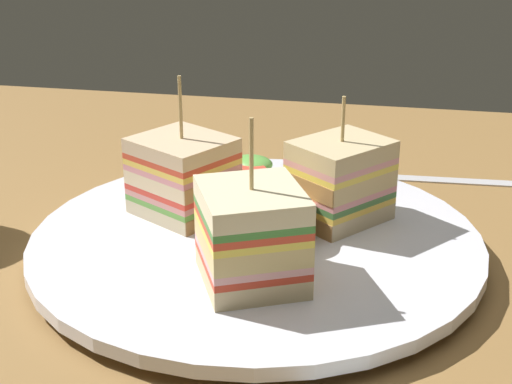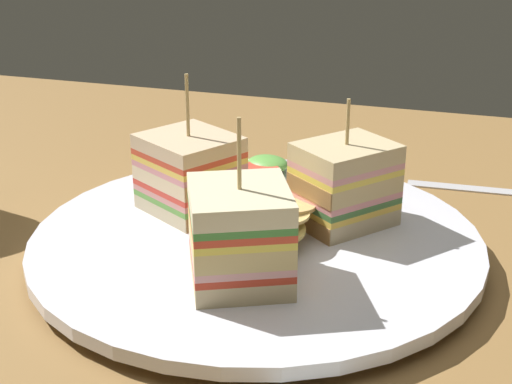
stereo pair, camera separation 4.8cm
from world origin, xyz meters
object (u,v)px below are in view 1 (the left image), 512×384
object	(u,v)px
sandwich_wedge_1	(184,176)
chip_pile	(269,214)
sandwich_wedge_0	(340,181)
plate	(256,243)
sandwich_wedge_2	(251,236)

from	to	relation	value
sandwich_wedge_1	chip_pile	world-z (taller)	sandwich_wedge_1
sandwich_wedge_0	sandwich_wedge_1	bearing A→B (deg)	-45.76
sandwich_wedge_1	plate	bearing A→B (deg)	6.02
plate	sandwich_wedge_1	bearing A→B (deg)	-24.20
sandwich_wedge_1	chip_pile	distance (cm)	7.37
plate	sandwich_wedge_0	size ratio (longest dim) A/B	3.41
plate	sandwich_wedge_0	bearing A→B (deg)	-145.12
plate	chip_pile	bearing A→B (deg)	146.64
plate	sandwich_wedge_0	world-z (taller)	sandwich_wedge_0
sandwich_wedge_2	chip_pile	size ratio (longest dim) A/B	1.28
sandwich_wedge_0	sandwich_wedge_1	xyz separation A→B (cm)	(10.66, 0.99, -0.09)
sandwich_wedge_2	chip_pile	distance (cm)	5.51
sandwich_wedge_0	sandwich_wedge_1	distance (cm)	10.70
plate	sandwich_wedge_1	world-z (taller)	sandwich_wedge_1
plate	sandwich_wedge_1	xyz separation A→B (cm)	(5.61, -2.52, 3.32)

